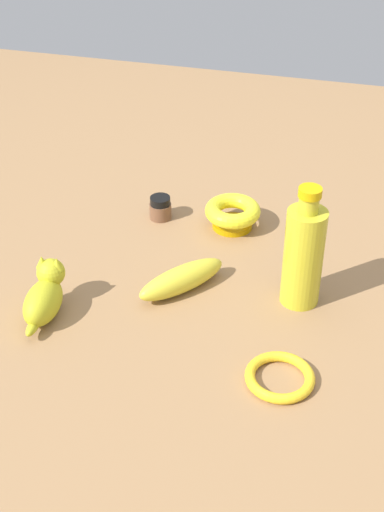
% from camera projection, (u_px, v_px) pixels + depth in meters
% --- Properties ---
extents(ground, '(2.00, 2.00, 0.00)m').
position_uv_depth(ground, '(192.00, 287.00, 1.24)').
color(ground, '#936D47').
extents(nail_polish_jar, '(0.04, 0.04, 0.05)m').
position_uv_depth(nail_polish_jar, '(160.00, 208.00, 1.41)').
color(nail_polish_jar, brown).
rests_on(nail_polish_jar, ground).
extents(bangle, '(0.10, 0.10, 0.02)m').
position_uv_depth(bangle, '(280.00, 377.00, 1.05)').
color(bangle, yellow).
rests_on(bangle, ground).
extents(cat_figurine, '(0.14, 0.06, 0.09)m').
position_uv_depth(cat_figurine, '(45.00, 295.00, 1.16)').
color(cat_figurine, gold).
rests_on(cat_figurine, ground).
extents(banana, '(0.16, 0.14, 0.05)m').
position_uv_depth(banana, '(182.00, 279.00, 1.22)').
color(banana, gold).
rests_on(banana, ground).
extents(bottle_tall, '(0.06, 0.06, 0.21)m').
position_uv_depth(bottle_tall, '(303.00, 254.00, 1.16)').
color(bottle_tall, gold).
rests_on(bottle_tall, ground).
extents(bowl, '(0.11, 0.11, 0.05)m').
position_uv_depth(bowl, '(233.00, 213.00, 1.38)').
color(bowl, '#BA8B06').
rests_on(bowl, ground).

